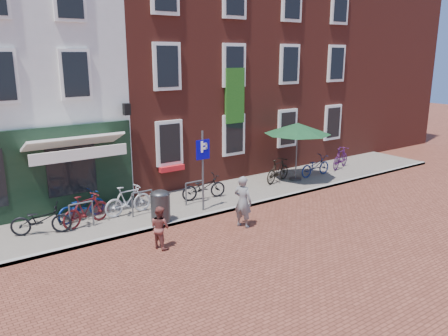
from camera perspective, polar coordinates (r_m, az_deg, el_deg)
ground at (r=14.74m, az=-2.94°, el=-6.50°), size 80.00×80.00×0.00m
sidewalk at (r=16.42m, az=-2.81°, el=-4.10°), size 24.00×3.00×0.10m
building_brick_mid at (r=20.87m, az=-8.97°, el=13.51°), size 6.00×8.00×10.00m
building_brick_right at (r=24.15m, az=4.24°, el=13.73°), size 6.00×8.00×10.00m
filler_right at (r=28.73m, az=14.53°, el=12.42°), size 7.00×8.00×9.00m
litter_bin at (r=14.15m, az=-8.10°, el=-4.63°), size 0.60×0.60×1.11m
parking_sign at (r=14.76m, az=-2.71°, el=0.95°), size 0.50×0.08×2.72m
parasol at (r=18.55m, az=9.35°, el=5.27°), size 2.73×2.73×2.52m
woman at (r=13.83m, az=2.42°, el=-4.31°), size 0.59×0.70×1.64m
boy at (r=12.55m, az=-8.16°, el=-7.49°), size 0.62×0.70×1.21m
bicycle_0 at (r=14.18m, az=-22.30°, el=-6.11°), size 1.79×1.17×0.89m
bicycle_1 at (r=14.42m, az=-17.17°, el=-5.12°), size 1.71×0.90×0.99m
bicycle_2 at (r=14.96m, az=-17.70°, el=-4.66°), size 1.79×1.04×0.89m
bicycle_3 at (r=15.01m, az=-12.12°, el=-4.02°), size 1.67×0.55×0.99m
bicycle_4 at (r=16.27m, az=-2.61°, el=-2.45°), size 1.76×0.84×0.89m
bicycle_5 at (r=18.51m, az=6.88°, el=-0.30°), size 1.71×0.92×0.99m
bicycle_6 at (r=19.71m, az=11.55°, el=0.26°), size 1.72×0.66×0.89m
bicycle_7 at (r=21.26m, az=14.62°, el=1.25°), size 1.70×0.98×0.99m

